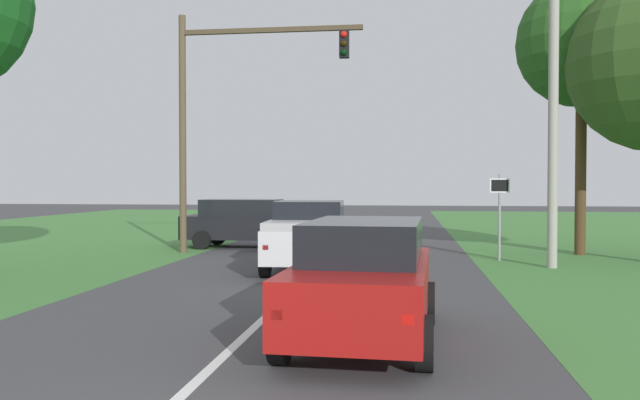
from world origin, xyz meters
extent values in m
plane|color=#424244|center=(0.00, 9.05, 0.00)|extent=(120.00, 120.00, 0.00)
cube|color=#9E1411|center=(1.86, 5.07, 0.79)|extent=(2.10, 4.70, 0.86)
cube|color=black|center=(1.87, 5.30, 1.52)|extent=(1.79, 2.94, 0.60)
cube|color=red|center=(0.98, 2.83, 0.83)|extent=(0.14, 0.07, 0.12)
cube|color=red|center=(2.53, 2.76, 0.83)|extent=(0.14, 0.07, 0.12)
cylinder|color=black|center=(0.99, 6.54, 0.36)|extent=(0.26, 0.73, 0.72)
cylinder|color=black|center=(2.87, 6.45, 0.36)|extent=(0.26, 0.73, 0.72)
cylinder|color=black|center=(0.85, 3.68, 0.36)|extent=(0.26, 0.73, 0.72)
cylinder|color=black|center=(2.74, 3.59, 0.36)|extent=(0.26, 0.73, 0.72)
cube|color=silver|center=(-0.16, 13.34, 0.82)|extent=(2.32, 5.67, 0.85)
cube|color=black|center=(-0.15, 13.06, 1.58)|extent=(1.89, 2.21, 0.67)
cube|color=#B8B8B8|center=(-0.07, 11.61, 1.35)|extent=(2.03, 2.22, 0.20)
cube|color=red|center=(-0.85, 10.54, 0.87)|extent=(0.14, 0.07, 0.12)
cube|color=red|center=(0.81, 10.63, 0.87)|extent=(0.14, 0.07, 0.12)
cylinder|color=black|center=(-1.26, 15.01, 0.40)|extent=(0.28, 0.81, 0.80)
cylinder|color=black|center=(0.76, 15.11, 0.40)|extent=(0.28, 0.81, 0.80)
cylinder|color=black|center=(-1.08, 11.56, 0.40)|extent=(0.28, 0.81, 0.80)
cylinder|color=black|center=(0.94, 11.67, 0.40)|extent=(0.28, 0.81, 0.80)
cylinder|color=brown|center=(-5.19, 17.04, 4.10)|extent=(0.24, 0.24, 8.20)
cube|color=#4C3D2B|center=(-2.07, 17.04, 7.60)|extent=(6.23, 0.16, 0.16)
cube|color=black|center=(0.42, 17.04, 7.05)|extent=(0.32, 0.28, 0.90)
sphere|color=red|center=(0.42, 16.89, 7.35)|extent=(0.22, 0.22, 0.22)
sphere|color=black|center=(0.42, 16.89, 7.05)|extent=(0.22, 0.22, 0.22)
sphere|color=black|center=(0.42, 16.89, 6.75)|extent=(0.22, 0.22, 0.22)
cylinder|color=gray|center=(5.37, 16.09, 1.35)|extent=(0.08, 0.08, 2.69)
cube|color=white|center=(5.37, 16.06, 2.34)|extent=(0.60, 0.03, 0.44)
cube|color=black|center=(5.37, 16.05, 2.34)|extent=(0.52, 0.01, 0.36)
cube|color=black|center=(-3.43, 19.18, 0.77)|extent=(4.80, 1.95, 0.86)
cube|color=black|center=(-3.66, 19.18, 1.51)|extent=(2.89, 1.69, 0.61)
cube|color=red|center=(-1.09, 18.37, 0.81)|extent=(0.06, 0.14, 0.12)
cube|color=red|center=(-1.06, 19.90, 0.81)|extent=(0.06, 0.14, 0.12)
cylinder|color=black|center=(-4.92, 18.27, 0.34)|extent=(0.68, 0.24, 0.68)
cylinder|color=black|center=(-4.89, 20.14, 0.34)|extent=(0.68, 0.24, 0.68)
cylinder|color=black|center=(-1.97, 18.22, 0.34)|extent=(0.68, 0.24, 0.68)
cylinder|color=black|center=(-1.93, 20.09, 0.34)|extent=(0.68, 0.24, 0.68)
cylinder|color=#9E998E|center=(6.61, 14.47, 4.18)|extent=(0.28, 0.28, 8.35)
cylinder|color=#4C351E|center=(8.32, 18.23, 2.76)|extent=(0.36, 0.36, 5.53)
sphere|color=#26551D|center=(8.32, 18.23, 7.15)|extent=(4.33, 4.33, 4.33)
camera|label=1|loc=(2.51, -4.75, 2.38)|focal=36.66mm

